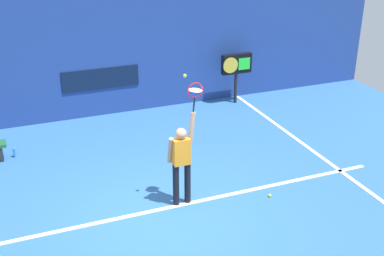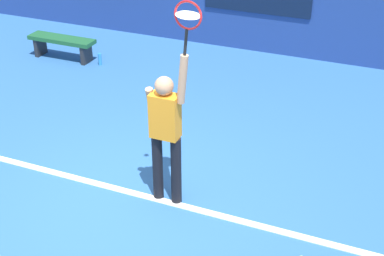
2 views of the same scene
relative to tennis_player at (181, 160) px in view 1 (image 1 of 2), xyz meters
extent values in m
plane|color=#2D609E|center=(-0.47, -0.21, -1.01)|extent=(18.00, 18.00, 0.00)
cube|color=navy|center=(-0.47, 5.43, 0.73)|extent=(18.00, 0.20, 3.49)
cube|color=#0C1933|center=(-0.47, 5.31, 0.11)|extent=(2.20, 0.03, 0.60)
cube|color=white|center=(-0.47, -0.07, -1.01)|extent=(10.00, 0.10, 0.01)
cube|color=white|center=(3.89, 1.79, -1.01)|extent=(0.10, 7.00, 0.01)
cylinder|color=black|center=(-0.12, 0.00, -0.55)|extent=(0.13, 0.13, 0.92)
cylinder|color=black|center=(0.13, 0.00, -0.55)|extent=(0.13, 0.13, 0.92)
cube|color=orange|center=(0.00, 0.00, 0.18)|extent=(0.34, 0.20, 0.55)
sphere|color=tan|center=(0.00, 0.00, 0.57)|extent=(0.22, 0.22, 0.22)
cylinder|color=tan|center=(0.22, 0.00, 0.69)|extent=(0.14, 0.09, 0.59)
cylinder|color=tan|center=(-0.20, 0.08, 0.21)|extent=(0.09, 0.23, 0.58)
cylinder|color=black|center=(0.26, 0.00, 1.13)|extent=(0.06, 0.03, 0.30)
torus|color=red|center=(0.29, 0.00, 1.42)|extent=(0.34, 0.02, 0.34)
cylinder|color=silver|center=(0.29, 0.00, 1.42)|extent=(0.27, 0.27, 0.03)
sphere|color=#CCE033|center=(0.07, -0.04, 1.74)|extent=(0.07, 0.07, 0.07)
cylinder|color=black|center=(3.59, 4.84, -0.53)|extent=(0.10, 0.10, 0.96)
cube|color=black|center=(3.59, 4.84, 0.24)|extent=(0.95, 0.18, 0.60)
cylinder|color=gold|center=(3.34, 4.73, 0.24)|extent=(0.48, 0.02, 0.48)
cube|color=#26D833|center=(3.80, 4.73, 0.24)|extent=(0.38, 0.02, 0.36)
cube|color=#262628|center=(-3.37, 3.44, -0.83)|extent=(0.08, 0.32, 0.37)
cylinder|color=#338CD8|center=(-3.06, 3.44, -0.89)|extent=(0.07, 0.07, 0.24)
sphere|color=#CCE033|center=(1.81, -0.45, -0.98)|extent=(0.07, 0.07, 0.07)
camera|label=1|loc=(-3.02, -8.20, 4.55)|focal=46.50mm
camera|label=2|loc=(2.37, -4.90, 3.11)|focal=49.91mm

